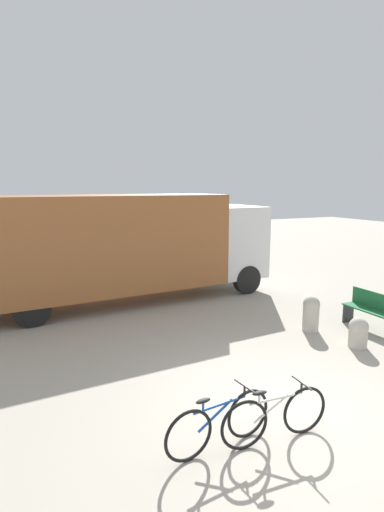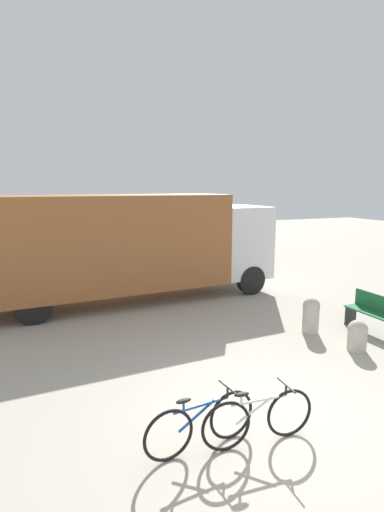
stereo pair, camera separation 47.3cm
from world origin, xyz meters
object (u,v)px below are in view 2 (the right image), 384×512
object	(u,v)px
park_bench	(375,313)
bollard_near_bench	(357,335)
delivery_truck	(126,243)
bicycle_near	(201,423)
bicycle_middle	(258,418)
bollard_far_bench	(311,314)

from	to	relation	value
park_bench	bollard_near_bench	xyz separation A→B (m)	(-1.18, -0.67, -0.15)
delivery_truck	bicycle_near	size ratio (longest dim) A/B	5.60
delivery_truck	bollard_near_bench	world-z (taller)	delivery_truck
bicycle_near	bollard_near_bench	world-z (taller)	bicycle_near
bicycle_near	delivery_truck	bearing A→B (deg)	77.90
park_bench	bicycle_near	world-z (taller)	park_bench
bollard_near_bench	delivery_truck	bearing A→B (deg)	123.27
bicycle_middle	bollard_near_bench	bearing A→B (deg)	31.00
bicycle_near	bollard_far_bench	bearing A→B (deg)	28.86
delivery_truck	bollard_near_bench	distance (m)	6.90
bicycle_middle	bollard_far_bench	xyz separation A→B (m)	(3.39, 3.15, 0.10)
delivery_truck	bicycle_near	distance (m)	7.54
bicycle_near	bicycle_middle	world-z (taller)	same
delivery_truck	bicycle_near	bearing A→B (deg)	-99.00
bicycle_middle	bollard_far_bench	size ratio (longest dim) A/B	1.91
delivery_truck	bicycle_middle	size ratio (longest dim) A/B	5.58
delivery_truck	bollard_far_bench	distance (m)	5.75
park_bench	bollard_far_bench	world-z (taller)	park_bench
park_bench	bollard_near_bench	distance (m)	1.36
bollard_near_bench	bicycle_near	bearing A→B (deg)	-158.59
delivery_truck	park_bench	bearing A→B (deg)	-49.01
bollard_far_bench	bicycle_near	bearing A→B (deg)	-144.58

